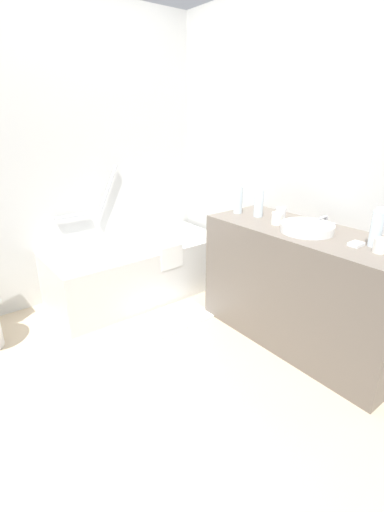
# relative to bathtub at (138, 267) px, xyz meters

# --- Properties ---
(ground_plane) EXTENTS (3.84, 3.84, 0.00)m
(ground_plane) POSITION_rel_bathtub_xyz_m (-0.58, -1.02, -0.26)
(ground_plane) COLOR #C1AD8E
(wall_back_tiled) EXTENTS (3.24, 0.10, 2.43)m
(wall_back_tiled) POSITION_rel_bathtub_xyz_m (-0.58, 0.40, 0.95)
(wall_back_tiled) COLOR silver
(wall_back_tiled) RESTS_ON ground_plane
(wall_right_mirror) EXTENTS (0.10, 3.14, 2.43)m
(wall_right_mirror) POSITION_rel_bathtub_xyz_m (0.89, -1.02, 0.95)
(wall_right_mirror) COLOR silver
(wall_right_mirror) RESTS_ON ground_plane
(bathtub) EXTENTS (1.55, 0.71, 1.15)m
(bathtub) POSITION_rel_bathtub_xyz_m (0.00, 0.00, 0.00)
(bathtub) COLOR silver
(bathtub) RESTS_ON ground_plane
(vanity_counter) EXTENTS (0.57, 1.44, 0.84)m
(vanity_counter) POSITION_rel_bathtub_xyz_m (0.56, -1.35, 0.16)
(vanity_counter) COLOR #6B6056
(vanity_counter) RESTS_ON ground_plane
(sink_basin) EXTENTS (0.34, 0.34, 0.06)m
(sink_basin) POSITION_rel_bathtub_xyz_m (0.52, -1.37, 0.61)
(sink_basin) COLOR white
(sink_basin) RESTS_ON vanity_counter
(sink_faucet) EXTENTS (0.10, 0.15, 0.08)m
(sink_faucet) POSITION_rel_bathtub_xyz_m (0.72, -1.37, 0.61)
(sink_faucet) COLOR #A4A4A9
(sink_faucet) RESTS_ON vanity_counter
(water_bottle_0) EXTENTS (0.07, 0.07, 0.23)m
(water_bottle_0) POSITION_rel_bathtub_xyz_m (0.59, -1.77, 0.69)
(water_bottle_0) COLOR silver
(water_bottle_0) RESTS_ON vanity_counter
(water_bottle_2) EXTENTS (0.07, 0.07, 0.23)m
(water_bottle_2) POSITION_rel_bathtub_xyz_m (0.51, -0.73, 0.69)
(water_bottle_2) COLOR silver
(water_bottle_2) RESTS_ON vanity_counter
(water_bottle_3) EXTENTS (0.07, 0.07, 0.23)m
(water_bottle_3) POSITION_rel_bathtub_xyz_m (0.56, -0.90, 0.68)
(water_bottle_3) COLOR silver
(water_bottle_3) RESTS_ON vanity_counter
(drinking_glass_0) EXTENTS (0.07, 0.07, 0.08)m
(drinking_glass_0) POSITION_rel_bathtub_xyz_m (0.51, -1.84, 0.62)
(drinking_glass_0) COLOR white
(drinking_glass_0) RESTS_ON vanity_counter
(drinking_glass_1) EXTENTS (0.07, 0.07, 0.10)m
(drinking_glass_1) POSITION_rel_bathtub_xyz_m (0.58, -1.09, 0.63)
(drinking_glass_1) COLOR white
(drinking_glass_1) RESTS_ON vanity_counter
(drinking_glass_2) EXTENTS (0.08, 0.08, 0.08)m
(drinking_glass_2) POSITION_rel_bathtub_xyz_m (0.50, -1.13, 0.62)
(drinking_glass_2) COLOR white
(drinking_glass_2) RESTS_ON vanity_counter
(soap_dish) EXTENTS (0.09, 0.06, 0.02)m
(soap_dish) POSITION_rel_bathtub_xyz_m (0.52, -1.70, 0.59)
(soap_dish) COLOR white
(soap_dish) RESTS_ON vanity_counter
(bath_mat) EXTENTS (0.56, 0.36, 0.01)m
(bath_mat) POSITION_rel_bathtub_xyz_m (0.01, -0.57, -0.26)
(bath_mat) COLOR white
(bath_mat) RESTS_ON ground_plane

